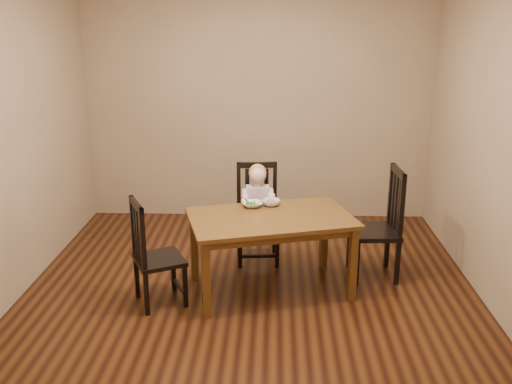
{
  "coord_description": "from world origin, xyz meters",
  "views": [
    {
      "loc": [
        0.21,
        -4.58,
        2.35
      ],
      "look_at": [
        0.04,
        0.25,
        0.84
      ],
      "focal_mm": 40.0,
      "sensor_mm": 36.0,
      "label": 1
    }
  ],
  "objects_px": {
    "chair_left": "(153,255)",
    "dining_table": "(271,225)",
    "bowl_peas": "(252,204)",
    "chair_right": "(380,226)",
    "bowl_veg": "(271,202)",
    "chair_child": "(257,215)",
    "toddler": "(258,203)"
  },
  "relations": [
    {
      "from": "chair_left",
      "to": "bowl_peas",
      "type": "height_order",
      "value": "chair_left"
    },
    {
      "from": "chair_right",
      "to": "toddler",
      "type": "distance_m",
      "value": 1.18
    },
    {
      "from": "chair_child",
      "to": "bowl_veg",
      "type": "bearing_deg",
      "value": 104.3
    },
    {
      "from": "dining_table",
      "to": "chair_left",
      "type": "relative_size",
      "value": 1.68
    },
    {
      "from": "toddler",
      "to": "bowl_veg",
      "type": "xyz_separation_m",
      "value": [
        0.13,
        -0.34,
        0.12
      ]
    },
    {
      "from": "dining_table",
      "to": "bowl_peas",
      "type": "bearing_deg",
      "value": 124.72
    },
    {
      "from": "bowl_veg",
      "to": "bowl_peas",
      "type": "bearing_deg",
      "value": -164.68
    },
    {
      "from": "toddler",
      "to": "chair_child",
      "type": "bearing_deg",
      "value": -90.0
    },
    {
      "from": "dining_table",
      "to": "chair_child",
      "type": "relative_size",
      "value": 1.61
    },
    {
      "from": "bowl_veg",
      "to": "toddler",
      "type": "bearing_deg",
      "value": 111.12
    },
    {
      "from": "dining_table",
      "to": "toddler",
      "type": "height_order",
      "value": "toddler"
    },
    {
      "from": "chair_left",
      "to": "bowl_peas",
      "type": "bearing_deg",
      "value": 97.6
    },
    {
      "from": "chair_left",
      "to": "dining_table",
      "type": "bearing_deg",
      "value": 80.28
    },
    {
      "from": "dining_table",
      "to": "bowl_veg",
      "type": "distance_m",
      "value": 0.31
    },
    {
      "from": "toddler",
      "to": "bowl_veg",
      "type": "distance_m",
      "value": 0.38
    },
    {
      "from": "dining_table",
      "to": "bowl_peas",
      "type": "height_order",
      "value": "bowl_peas"
    },
    {
      "from": "dining_table",
      "to": "chair_right",
      "type": "distance_m",
      "value": 1.06
    },
    {
      "from": "dining_table",
      "to": "chair_child",
      "type": "xyz_separation_m",
      "value": [
        -0.14,
        0.68,
        -0.15
      ]
    },
    {
      "from": "chair_child",
      "to": "bowl_veg",
      "type": "xyz_separation_m",
      "value": [
        0.13,
        -0.38,
        0.26
      ]
    },
    {
      "from": "bowl_peas",
      "to": "bowl_veg",
      "type": "xyz_separation_m",
      "value": [
        0.17,
        0.05,
        0.0
      ]
    },
    {
      "from": "chair_left",
      "to": "toddler",
      "type": "bearing_deg",
      "value": 111.31
    },
    {
      "from": "bowl_peas",
      "to": "chair_child",
      "type": "bearing_deg",
      "value": 85.35
    },
    {
      "from": "dining_table",
      "to": "bowl_peas",
      "type": "relative_size",
      "value": 8.61
    },
    {
      "from": "chair_left",
      "to": "bowl_veg",
      "type": "bearing_deg",
      "value": 94.77
    },
    {
      "from": "chair_child",
      "to": "chair_right",
      "type": "xyz_separation_m",
      "value": [
        1.14,
        -0.36,
        0.04
      ]
    },
    {
      "from": "chair_left",
      "to": "chair_right",
      "type": "relative_size",
      "value": 0.89
    },
    {
      "from": "chair_right",
      "to": "toddler",
      "type": "bearing_deg",
      "value": 71.41
    },
    {
      "from": "chair_right",
      "to": "bowl_veg",
      "type": "bearing_deg",
      "value": 88.1
    },
    {
      "from": "toddler",
      "to": "bowl_peas",
      "type": "height_order",
      "value": "toddler"
    },
    {
      "from": "bowl_peas",
      "to": "toddler",
      "type": "bearing_deg",
      "value": 84.14
    },
    {
      "from": "dining_table",
      "to": "chair_child",
      "type": "height_order",
      "value": "chair_child"
    },
    {
      "from": "chair_child",
      "to": "toddler",
      "type": "relative_size",
      "value": 1.87
    }
  ]
}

